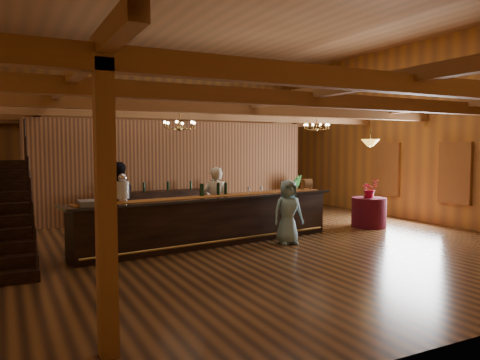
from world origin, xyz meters
name	(u,v)px	position (x,y,z in m)	size (l,w,h in m)	color
floor	(242,236)	(0.00, 0.00, 0.00)	(14.00, 14.00, 0.00)	brown
ceiling	(243,18)	(0.00, 0.00, 5.50)	(14.00, 14.00, 0.00)	#946239
wall_back	(159,135)	(0.00, 7.00, 2.75)	(12.00, 0.10, 5.50)	#BA7D33
wall_right	(413,132)	(6.00, 0.00, 2.75)	(0.10, 14.00, 5.50)	#BA7D33
beam_grid	(234,110)	(0.00, 0.51, 3.24)	(11.90, 13.90, 0.39)	#9A5C31
support_posts	(252,175)	(0.00, -0.50, 1.60)	(9.20, 10.20, 3.20)	#9A5C31
partition_wall	(178,170)	(-0.50, 3.50, 1.55)	(9.00, 0.18, 3.10)	brown
window_right_front	(455,173)	(5.95, -1.60, 1.55)	(0.12, 1.05, 1.75)	white
window_right_back	(387,169)	(5.95, 1.00, 1.55)	(0.12, 1.05, 1.75)	white
staircase	(5,215)	(-5.45, -0.74, 1.00)	(1.00, 2.80, 2.00)	black
backroom_boxes	(165,196)	(-0.29, 5.50, 0.53)	(4.10, 0.60, 1.10)	black
tasting_bar	(212,220)	(-1.14, -0.67, 0.58)	(6.85, 1.74, 1.15)	black
beverage_dispenser	(123,189)	(-3.26, -0.89, 1.42)	(0.26, 0.26, 0.60)	silver
glass_rack_tray	(92,203)	(-3.92, -1.09, 1.18)	(0.50, 0.50, 0.10)	gray
raffle_drum	(307,184)	(1.75, -0.33, 1.31)	(0.34, 0.24, 0.30)	brown
bar_bottle_0	(201,190)	(-1.37, -0.56, 1.28)	(0.07, 0.07, 0.30)	black
bar_bottle_1	(202,190)	(-1.34, -0.56, 1.28)	(0.07, 0.07, 0.30)	black
bar_bottle_2	(218,189)	(-0.91, -0.50, 1.28)	(0.07, 0.07, 0.30)	black
bar_bottle_3	(226,189)	(-0.70, -0.47, 1.28)	(0.07, 0.07, 0.30)	black
backbar_shelf	(168,206)	(-0.95, 3.12, 0.48)	(3.38, 0.53, 0.95)	black
round_table	(369,212)	(3.82, -0.47, 0.42)	(0.98, 0.98, 0.84)	#3E0E12
chandelier_left	(180,125)	(-1.56, 0.33, 2.82)	(0.80, 0.80, 0.53)	#A07E3C
chandelier_right	(317,127)	(3.54, 1.68, 2.93)	(0.80, 0.80, 0.42)	#A07E3C
pendant_lamp	(370,143)	(3.82, -0.47, 2.40)	(0.52, 0.52, 0.90)	#A07E3C
bartender	(216,203)	(-0.75, 0.01, 0.89)	(0.65, 0.43, 1.78)	white
staff_second	(116,205)	(-3.18, 0.12, 0.97)	(0.94, 0.74, 1.94)	black
guest	(288,212)	(0.48, -1.39, 0.76)	(0.74, 0.48, 1.51)	#84BAC8
floor_plant	(293,194)	(3.48, 2.94, 0.66)	(0.73, 0.59, 1.32)	#266323
table_flowers	(370,189)	(3.76, -0.56, 1.11)	(0.47, 0.41, 0.52)	#A70C29
table_vase	(366,193)	(3.71, -0.47, 0.99)	(0.14, 0.14, 0.28)	#A07E3C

